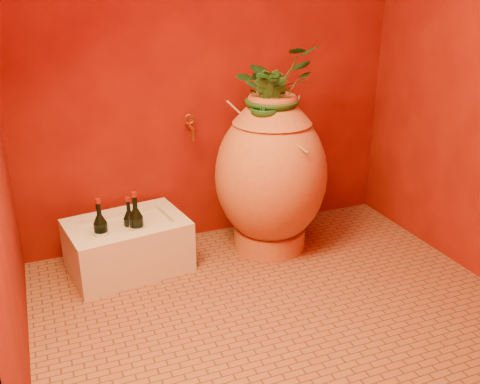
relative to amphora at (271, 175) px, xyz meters
name	(u,v)px	position (x,y,z in m)	size (l,w,h in m)	color
floor	(276,306)	(-0.26, -0.65, -0.50)	(2.50, 2.50, 0.00)	brown
wall_back	(211,47)	(-0.26, 0.35, 0.75)	(2.50, 0.02, 2.50)	#5D0A05
amphora	(271,175)	(0.00, 0.00, 0.00)	(0.93, 0.93, 1.01)	#BA6734
stone_basin	(128,246)	(-0.91, 0.05, -0.35)	(0.74, 0.56, 0.32)	beige
wine_bottle_a	(101,234)	(-1.07, -0.02, -0.21)	(0.08, 0.08, 0.33)	black
wine_bottle_b	(130,227)	(-0.89, 0.03, -0.22)	(0.07, 0.07, 0.30)	black
wine_bottle_c	(137,228)	(-0.87, -0.04, -0.20)	(0.09, 0.09, 0.35)	black
wall_tap	(190,126)	(-0.43, 0.27, 0.29)	(0.07, 0.14, 0.15)	#976122
plant_main	(273,92)	(0.01, 0.02, 0.52)	(0.49, 0.43, 0.55)	#1B4C1E
plant_side	(269,104)	(-0.07, -0.09, 0.47)	(0.23, 0.18, 0.41)	#1B4C1E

